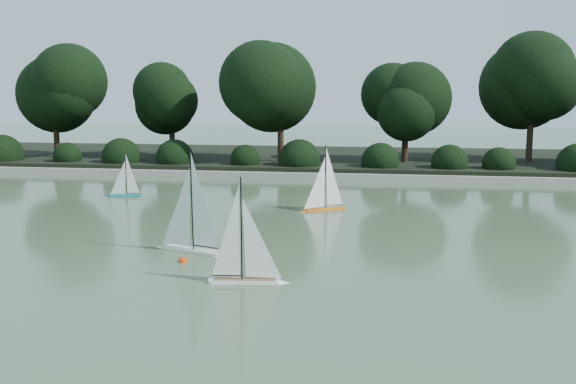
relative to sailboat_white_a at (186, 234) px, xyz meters
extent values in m
plane|color=#394E2F|center=(2.70, 0.00, -0.28)|extent=(80.00, 80.00, 0.00)
cube|color=gray|center=(2.70, 9.00, -0.19)|extent=(40.00, 0.35, 0.18)
cube|color=black|center=(2.70, 13.00, -0.13)|extent=(40.00, 8.00, 0.30)
cylinder|color=black|center=(-8.30, 11.20, 0.48)|extent=(0.20, 0.20, 1.51)
sphere|color=black|center=(-8.30, 11.20, 2.30)|extent=(2.38, 2.38, 2.38)
cylinder|color=black|center=(-4.30, 11.80, 0.40)|extent=(0.20, 0.20, 1.37)
sphere|color=black|center=(-4.30, 11.80, 2.10)|extent=(2.24, 2.24, 2.24)
cylinder|color=black|center=(-0.30, 10.90, 0.55)|extent=(0.20, 0.20, 1.66)
sphere|color=black|center=(-0.30, 10.90, 2.57)|extent=(2.66, 2.66, 2.66)
cylinder|color=black|center=(3.70, 11.40, 0.35)|extent=(0.20, 0.20, 1.26)
sphere|color=black|center=(3.70, 11.40, 1.92)|extent=(2.10, 2.10, 2.10)
cylinder|color=black|center=(7.70, 12.10, 0.58)|extent=(0.20, 0.20, 1.73)
sphere|color=black|center=(7.70, 12.10, 2.71)|extent=(2.80, 2.80, 2.80)
sphere|color=black|center=(-9.30, 9.90, 0.17)|extent=(1.10, 1.10, 1.10)
sphere|color=black|center=(-7.30, 9.90, 0.17)|extent=(1.10, 1.10, 1.10)
sphere|color=black|center=(-5.30, 9.90, 0.17)|extent=(1.10, 1.10, 1.10)
sphere|color=black|center=(-3.30, 9.90, 0.17)|extent=(1.10, 1.10, 1.10)
sphere|color=black|center=(-1.30, 9.90, 0.17)|extent=(1.10, 1.10, 1.10)
sphere|color=black|center=(0.70, 9.90, 0.17)|extent=(1.10, 1.10, 1.10)
sphere|color=black|center=(2.70, 9.90, 0.17)|extent=(1.10, 1.10, 1.10)
sphere|color=black|center=(4.70, 9.90, 0.17)|extent=(1.10, 1.10, 1.10)
sphere|color=black|center=(6.70, 9.90, 0.17)|extent=(1.10, 1.10, 1.10)
cube|color=silver|center=(0.09, -0.03, -0.23)|extent=(1.06, 0.55, 0.11)
cone|color=silver|center=(-0.48, 0.17, -0.23)|extent=(0.27, 0.27, 0.21)
cylinder|color=silver|center=(0.59, -0.21, -0.23)|extent=(0.16, 0.16, 0.11)
cylinder|color=black|center=(0.14, -0.05, 0.64)|extent=(0.03, 0.03, 1.63)
cylinder|color=black|center=(0.36, -0.13, -0.11)|extent=(0.46, 0.18, 0.02)
cube|color=white|center=(1.33, -1.55, -0.24)|extent=(0.91, 0.29, 0.09)
cone|color=white|center=(1.85, -1.49, -0.24)|extent=(0.20, 0.20, 0.18)
cylinder|color=white|center=(0.89, -1.61, -0.24)|extent=(0.12, 0.12, 0.09)
cube|color=olive|center=(1.33, -1.55, -0.19)|extent=(0.84, 0.24, 0.01)
cylinder|color=black|center=(1.29, -1.56, 0.51)|extent=(0.02, 0.02, 1.39)
cylinder|color=black|center=(1.09, -1.59, -0.14)|extent=(0.41, 0.07, 0.01)
cube|color=orange|center=(1.84, 3.95, -0.24)|extent=(0.85, 0.63, 0.09)
cone|color=orange|center=(1.41, 3.67, -0.24)|extent=(0.25, 0.25, 0.18)
cylinder|color=orange|center=(2.22, 4.19, -0.24)|extent=(0.15, 0.15, 0.09)
cylinder|color=black|center=(1.88, 3.97, 0.50)|extent=(0.02, 0.02, 1.39)
cylinder|color=black|center=(2.05, 4.08, -0.14)|extent=(0.35, 0.23, 0.01)
cube|color=#077D91|center=(-3.17, 5.05, -0.25)|extent=(0.70, 0.24, 0.07)
cone|color=#077D91|center=(-3.57, 4.99, -0.25)|extent=(0.16, 0.16, 0.14)
cylinder|color=#077D91|center=(-2.83, 5.11, -0.25)|extent=(0.09, 0.09, 0.07)
cylinder|color=black|center=(-3.14, 5.06, 0.32)|extent=(0.02, 0.02, 1.07)
cylinder|color=black|center=(-2.99, 5.08, -0.17)|extent=(0.31, 0.06, 0.01)
sphere|color=red|center=(0.16, -0.65, -0.28)|extent=(0.15, 0.15, 0.15)
camera|label=1|loc=(3.20, -9.67, 2.25)|focal=40.00mm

